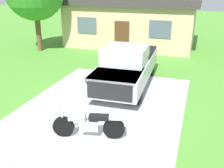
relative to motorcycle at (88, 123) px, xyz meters
The scene contains 5 objects.
ground_plane 2.14m from the motorcycle, 98.38° to the left, with size 80.00×80.00×0.00m, color #4E8F32.
driveway_pad 2.13m from the motorcycle, 98.38° to the left, with size 5.99×8.21×0.01m, color #B7B7B7.
motorcycle is the anchor object (origin of this frame).
pickup_truck 4.68m from the motorcycle, 90.68° to the left, with size 2.24×5.70×1.90m.
neighbor_house 13.12m from the motorcycle, 98.98° to the left, with size 9.60×5.60×3.50m.
Camera 1 is at (3.20, -8.36, 4.44)m, focal length 41.72 mm.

